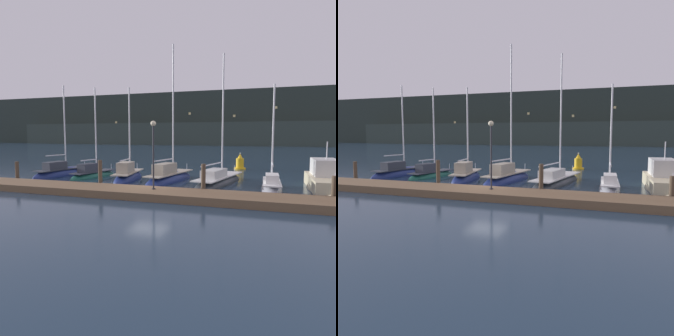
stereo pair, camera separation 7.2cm
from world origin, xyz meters
TOP-DOWN VIEW (x-y plane):
  - ground_plane at (0.00, 0.00)m, footprint 400.00×400.00m
  - dock at (0.00, -1.58)m, footprint 30.34×2.80m
  - mooring_pile_0 at (-10.89, 0.07)m, footprint 0.28×0.28m
  - mooring_pile_1 at (-3.63, 0.07)m, footprint 0.28×0.28m
  - mooring_pile_2 at (3.63, 0.07)m, footprint 0.28×0.28m
  - mooring_pile_3 at (10.89, 0.07)m, footprint 0.28×0.28m
  - sailboat_berth_1 at (-10.68, 5.06)m, footprint 2.61×6.59m
  - sailboat_berth_2 at (-7.50, 5.22)m, footprint 2.38×5.59m
  - sailboat_berth_3 at (-3.68, 4.44)m, footprint 2.59×6.21m
  - sailboat_berth_4 at (-0.27, 4.89)m, footprint 2.65×7.45m
  - sailboat_berth_5 at (3.66, 4.93)m, footprint 3.21×8.63m
  - sailboat_berth_6 at (7.55, 3.47)m, footprint 1.66×5.72m
  - motorboat_berth_7 at (11.04, 5.15)m, footprint 2.63×7.47m
  - channel_buoy at (3.85, 16.25)m, footprint 1.25×1.25m
  - dock_lamppost at (0.90, -1.36)m, footprint 0.32×0.32m
  - hillside_backdrop at (-2.28, 99.94)m, footprint 240.00×23.00m

SIDE VIEW (x-z plane):
  - ground_plane at x=0.00m, z-range 0.00..0.00m
  - sailboat_berth_6 at x=7.55m, z-range -3.76..4.00m
  - sailboat_berth_1 at x=-10.68m, z-range -4.33..4.57m
  - sailboat_berth_5 at x=3.66m, z-range -5.09..5.34m
  - sailboat_berth_2 at x=-7.50m, z-range -4.03..4.32m
  - sailboat_berth_3 at x=-3.68m, z-range -4.03..4.32m
  - sailboat_berth_4 at x=-0.27m, z-range -5.61..5.92m
  - dock at x=0.00m, z-range 0.00..0.45m
  - motorboat_berth_7 at x=11.04m, z-range -1.58..2.30m
  - channel_buoy at x=3.85m, z-range -0.25..1.55m
  - mooring_pile_3 at x=10.89m, z-range 0.00..1.51m
  - mooring_pile_0 at x=-10.89m, z-range 0.00..1.69m
  - mooring_pile_2 at x=3.63m, z-range 0.00..1.94m
  - mooring_pile_1 at x=-3.63m, z-range 0.00..1.99m
  - dock_lamppost at x=0.90m, z-range 1.14..5.23m
  - hillside_backdrop at x=-2.28m, z-range -0.74..18.04m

